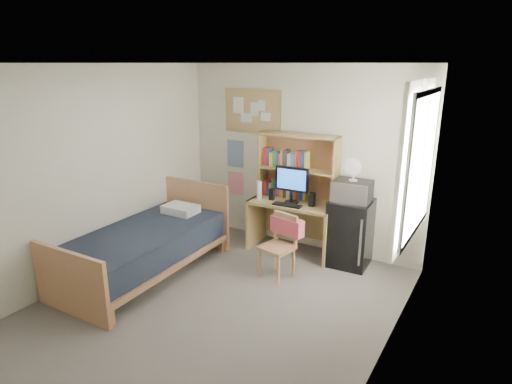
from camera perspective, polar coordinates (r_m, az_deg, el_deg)
The scene contains 26 objects.
floor at distance 4.94m, azimuth -5.56°, elevation -15.17°, with size 3.60×4.20×0.02m, color slate.
ceiling at distance 4.19m, azimuth -6.60°, elevation 16.73°, with size 3.60×4.20×0.02m, color silver.
wall_back at distance 6.14m, azimuth 5.87°, elevation 4.51°, with size 3.60×0.04×2.60m, color white.
wall_front at distance 3.11m, azimuth -30.36°, elevation -10.32°, with size 3.60×0.04×2.60m, color white.
wall_left at distance 5.63m, azimuth -20.85°, elevation 2.36°, with size 0.04×4.20×2.60m, color white.
wall_right at distance 3.65m, azimuth 17.25°, elevation -4.84°, with size 0.04×4.20×2.60m, color white.
window_unit at distance 4.70m, azimuth 20.66°, elevation 3.46°, with size 0.10×1.40×1.70m, color white.
curtain_left at distance 4.33m, azimuth 19.24°, elevation 2.51°, with size 0.04×0.55×1.70m, color white.
curtain_right at distance 5.09m, azimuth 21.21°, elevation 4.37°, with size 0.04×0.55×1.70m, color white.
bulletin_board at distance 6.39m, azimuth -0.46°, elevation 10.72°, with size 0.94×0.03×0.64m, color tan.
poster_wave at distance 6.67m, azimuth -2.77°, elevation 5.13°, with size 0.30×0.01×0.42m, color #245992.
poster_japan at distance 6.78m, azimuth -2.72°, elevation 1.24°, with size 0.28×0.01×0.36m, color #DC2644.
desk at distance 6.10m, azimuth 4.87°, elevation -4.64°, with size 1.20×0.60×0.75m, color tan.
desk_chair at distance 5.36m, azimuth 2.81°, elevation -7.35°, with size 0.41×0.41×0.81m, color tan.
mini_fridge at distance 5.82m, azimuth 12.41°, elevation -5.31°, with size 0.53×0.53×0.89m, color black.
bed at distance 5.67m, azimuth -14.66°, elevation -7.74°, with size 1.08×2.15×0.59m, color black.
hutch at distance 5.98m, azimuth 5.64°, elevation 3.32°, with size 1.13×0.29×0.92m, color tan.
monitor at distance 5.85m, azimuth 4.79°, elevation 0.91°, with size 0.48×0.04×0.51m, color black.
keyboard at distance 5.80m, azimuth 4.18°, elevation -1.74°, with size 0.40×0.13×0.02m, color black.
speaker_left at distance 6.01m, azimuth 2.13°, elevation -0.31°, with size 0.07×0.07×0.16m, color black.
speaker_right at distance 5.79m, azimuth 7.48°, elevation -1.00°, with size 0.08×0.08×0.19m, color black.
water_bottle at distance 6.04m, azimuth 0.43°, elevation 0.27°, with size 0.08×0.08×0.26m, color white.
hoodie at distance 5.42m, azimuth 4.19°, elevation -4.55°, with size 0.45×0.14×0.22m, color #D75160.
microwave at distance 5.61m, azimuth 12.73°, elevation 0.14°, with size 0.47×0.36×0.27m, color silver.
desk_fan at distance 5.54m, azimuth 12.91°, elevation 2.85°, with size 0.22×0.22×0.27m, color white.
pillow at distance 6.05m, azimuth -10.02°, elevation -2.25°, with size 0.46×0.32×0.11m, color white.
Camera 1 is at (2.55, -3.33, 2.60)m, focal length 30.00 mm.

